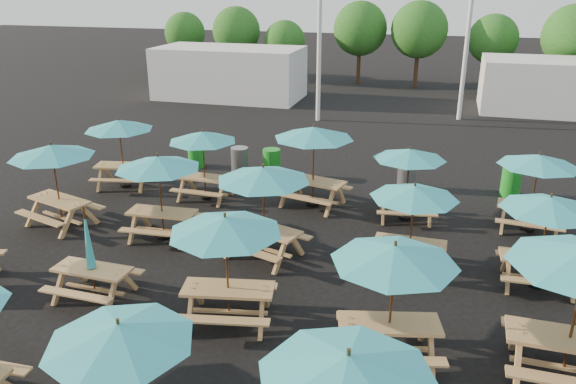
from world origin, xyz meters
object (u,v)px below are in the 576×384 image
(picnic_unit_3, at_px, (119,128))
(picnic_unit_15, at_px, (409,158))
(waste_bin_1, at_px, (240,161))
(picnic_unit_5, at_px, (91,261))
(picnic_unit_13, at_px, (394,260))
(waste_bin_4, at_px, (511,181))
(picnic_unit_19, at_px, (538,164))
(picnic_unit_12, at_px, (348,375))
(picnic_unit_11, at_px, (314,137))
(picnic_unit_18, at_px, (549,208))
(waste_bin_0, at_px, (196,154))
(waste_bin_3, at_px, (407,174))
(picnic_unit_2, at_px, (52,155))
(picnic_unit_14, at_px, (414,196))
(picnic_unit_8, at_px, (120,340))
(waste_bin_2, at_px, (272,163))
(picnic_unit_9, at_px, (225,230))
(picnic_unit_6, at_px, (158,167))
(picnic_unit_10, at_px, (263,179))
(picnic_unit_7, at_px, (203,140))

(picnic_unit_3, xyz_separation_m, picnic_unit_15, (8.98, -0.23, -0.14))
(waste_bin_1, bearing_deg, picnic_unit_5, -91.30)
(picnic_unit_13, height_order, waste_bin_4, picnic_unit_13)
(picnic_unit_19, bearing_deg, picnic_unit_12, -102.62)
(picnic_unit_11, relative_size, picnic_unit_18, 1.31)
(picnic_unit_12, relative_size, waste_bin_0, 2.85)
(picnic_unit_5, xyz_separation_m, waste_bin_4, (8.98, 8.71, -0.38))
(picnic_unit_12, relative_size, waste_bin_3, 2.85)
(picnic_unit_2, distance_m, picnic_unit_12, 11.11)
(picnic_unit_3, xyz_separation_m, picnic_unit_14, (9.29, -3.16, -0.14))
(picnic_unit_12, xyz_separation_m, waste_bin_0, (-7.55, 12.29, -1.52))
(picnic_unit_11, distance_m, waste_bin_0, 5.71)
(picnic_unit_8, distance_m, picnic_unit_15, 9.93)
(waste_bin_0, bearing_deg, waste_bin_3, -2.25)
(waste_bin_2, bearing_deg, picnic_unit_11, -48.49)
(picnic_unit_5, height_order, picnic_unit_9, picnic_unit_9)
(picnic_unit_14, relative_size, picnic_unit_15, 0.93)
(picnic_unit_6, height_order, waste_bin_4, picnic_unit_6)
(picnic_unit_10, bearing_deg, picnic_unit_11, 102.03)
(picnic_unit_3, xyz_separation_m, picnic_unit_10, (5.88, -3.48, 0.07))
(picnic_unit_10, bearing_deg, picnic_unit_3, 167.34)
(picnic_unit_8, distance_m, picnic_unit_12, 3.06)
(picnic_unit_2, relative_size, picnic_unit_13, 1.06)
(picnic_unit_3, xyz_separation_m, waste_bin_2, (4.30, 2.26, -1.47))
(waste_bin_0, bearing_deg, picnic_unit_3, -118.44)
(picnic_unit_5, distance_m, picnic_unit_7, 6.02)
(picnic_unit_18, bearing_deg, waste_bin_3, 119.49)
(waste_bin_1, bearing_deg, waste_bin_2, 5.71)
(picnic_unit_12, xyz_separation_m, waste_bin_1, (-5.75, 11.88, -1.52))
(picnic_unit_18, bearing_deg, picnic_unit_15, 134.80)
(picnic_unit_6, height_order, picnic_unit_11, picnic_unit_11)
(picnic_unit_2, bearing_deg, waste_bin_3, 48.28)
(picnic_unit_3, xyz_separation_m, waste_bin_0, (1.38, 2.56, -1.47))
(picnic_unit_5, xyz_separation_m, picnic_unit_9, (3.06, -0.07, 1.11))
(picnic_unit_9, distance_m, waste_bin_2, 8.85)
(waste_bin_2, bearing_deg, waste_bin_0, 174.24)
(picnic_unit_18, relative_size, picnic_unit_19, 0.94)
(picnic_unit_9, distance_m, picnic_unit_13, 3.15)
(picnic_unit_2, bearing_deg, picnic_unit_19, 30.61)
(picnic_unit_3, bearing_deg, waste_bin_0, 50.49)
(picnic_unit_2, bearing_deg, waste_bin_0, 92.79)
(picnic_unit_2, distance_m, picnic_unit_5, 4.44)
(picnic_unit_2, xyz_separation_m, picnic_unit_13, (9.22, -3.45, -0.04))
(picnic_unit_5, bearing_deg, waste_bin_0, 102.20)
(picnic_unit_2, xyz_separation_m, picnic_unit_8, (5.92, -6.49, -0.16))
(picnic_unit_11, bearing_deg, picnic_unit_2, -139.31)
(waste_bin_4, bearing_deg, waste_bin_1, -177.81)
(waste_bin_0, bearing_deg, picnic_unit_6, -74.03)
(picnic_unit_7, xyz_separation_m, waste_bin_2, (1.34, 2.55, -1.39))
(picnic_unit_6, height_order, picnic_unit_9, picnic_unit_9)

